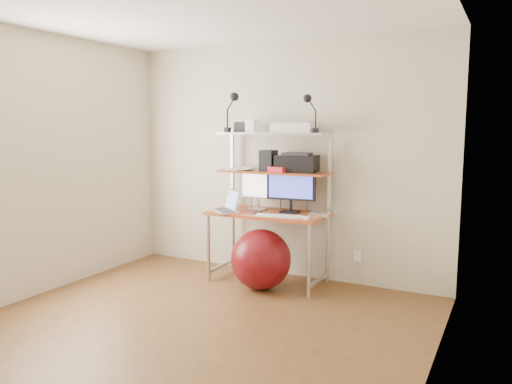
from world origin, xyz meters
TOP-DOWN VIEW (x-y plane):
  - room at (0.00, 0.00)m, footprint 3.60×3.60m
  - computer_desk at (0.00, 1.50)m, footprint 1.20×0.60m
  - wall_outlet at (0.85, 1.79)m, footprint 0.08×0.01m
  - monitor_silver at (-0.17, 1.55)m, footprint 0.40×0.16m
  - monitor_black at (0.21, 1.54)m, footprint 0.52×0.16m
  - laptop at (-0.38, 1.28)m, footprint 0.41×0.40m
  - keyboard at (0.20, 1.26)m, footprint 0.47×0.20m
  - mouse at (0.47, 1.27)m, footprint 0.08×0.05m
  - mac_mini at (0.54, 1.50)m, footprint 0.21×0.21m
  - phone at (-0.06, 1.33)m, footprint 0.10×0.14m
  - printer at (0.24, 1.61)m, footprint 0.44×0.32m
  - nas_cube at (-0.05, 1.55)m, footprint 0.15×0.15m
  - red_box at (0.09, 1.51)m, footprint 0.23×0.18m
  - scanner at (0.21, 1.60)m, footprint 0.44×0.31m
  - box_white at (-0.25, 1.57)m, footprint 0.12×0.10m
  - box_grey at (-0.39, 1.57)m, footprint 0.13×0.13m
  - clip_lamp_left at (-0.43, 1.47)m, footprint 0.16×0.09m
  - clip_lamp_right at (0.41, 1.51)m, footprint 0.15×0.08m
  - exercise_ball at (0.04, 1.21)m, footprint 0.60×0.60m
  - paper_stack at (-0.38, 1.57)m, footprint 0.38×0.40m

SIDE VIEW (x-z plane):
  - wall_outlet at x=0.85m, z-range 0.24..0.36m
  - exercise_ball at x=0.04m, z-range 0.00..0.60m
  - phone at x=-0.06m, z-range 0.74..0.75m
  - keyboard at x=0.20m, z-range 0.74..0.75m
  - mouse at x=0.47m, z-range 0.74..0.76m
  - mac_mini at x=0.54m, z-range 0.74..0.78m
  - laptop at x=-0.38m, z-range 0.65..0.93m
  - computer_desk at x=0.00m, z-range 0.17..1.74m
  - monitor_silver at x=-0.17m, z-range 0.75..1.20m
  - monitor_black at x=0.21m, z-range 0.74..1.26m
  - paper_stack at x=-0.38m, z-range 1.15..1.18m
  - red_box at x=0.09m, z-range 1.15..1.21m
  - printer at x=0.24m, z-range 1.14..1.34m
  - room at x=0.00m, z-range -0.55..3.05m
  - nas_cube at x=-0.05m, z-range 1.15..1.37m
  - scanner at x=0.21m, z-range 1.55..1.66m
  - box_grey at x=-0.39m, z-range 1.55..1.66m
  - box_white at x=-0.25m, z-range 1.55..1.68m
  - clip_lamp_right at x=0.41m, z-range 1.64..2.01m
  - clip_lamp_left at x=-0.43m, z-range 1.64..2.06m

